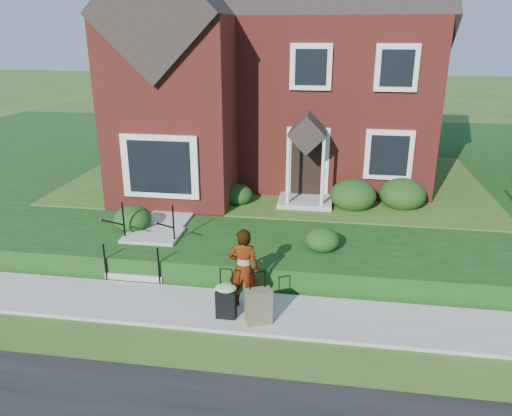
% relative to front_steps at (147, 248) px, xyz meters
% --- Properties ---
extents(ground, '(120.00, 120.00, 0.00)m').
position_rel_front_steps_xyz_m(ground, '(2.50, -1.84, -0.47)').
color(ground, '#2D5119').
rests_on(ground, ground).
extents(sidewalk, '(60.00, 1.60, 0.08)m').
position_rel_front_steps_xyz_m(sidewalk, '(2.50, -1.84, -0.43)').
color(sidewalk, '#9E9B93').
rests_on(sidewalk, ground).
extents(terrace, '(44.00, 20.00, 0.60)m').
position_rel_front_steps_xyz_m(terrace, '(6.50, 9.06, -0.17)').
color(terrace, '#133B10').
rests_on(terrace, ground).
extents(walkway, '(1.20, 6.00, 0.06)m').
position_rel_front_steps_xyz_m(walkway, '(0.00, 3.16, 0.16)').
color(walkway, '#9E9B93').
rests_on(walkway, terrace).
extents(main_house, '(10.40, 10.20, 9.40)m').
position_rel_front_steps_xyz_m(main_house, '(2.29, 7.76, 4.79)').
color(main_house, maroon).
rests_on(main_house, terrace).
extents(front_steps, '(1.40, 2.02, 1.50)m').
position_rel_front_steps_xyz_m(front_steps, '(0.00, 0.00, 0.00)').
color(front_steps, '#9E9B93').
rests_on(front_steps, ground).
extents(foundation_shrubs, '(9.80, 4.56, 0.96)m').
position_rel_front_steps_xyz_m(foundation_shrubs, '(3.05, 3.08, 0.56)').
color(foundation_shrubs, black).
rests_on(foundation_shrubs, terrace).
extents(woman, '(0.65, 0.44, 1.75)m').
position_rel_front_steps_xyz_m(woman, '(2.75, -1.66, 0.48)').
color(woman, '#999999').
rests_on(woman, sidewalk).
extents(suitcase_black, '(0.45, 0.37, 1.07)m').
position_rel_front_steps_xyz_m(suitcase_black, '(2.47, -2.16, 0.02)').
color(suitcase_black, black).
rests_on(suitcase_black, sidewalk).
extents(suitcase_olive, '(0.58, 0.46, 1.10)m').
position_rel_front_steps_xyz_m(suitcase_olive, '(3.15, -2.26, -0.03)').
color(suitcase_olive, brown).
rests_on(suitcase_olive, sidewalk).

